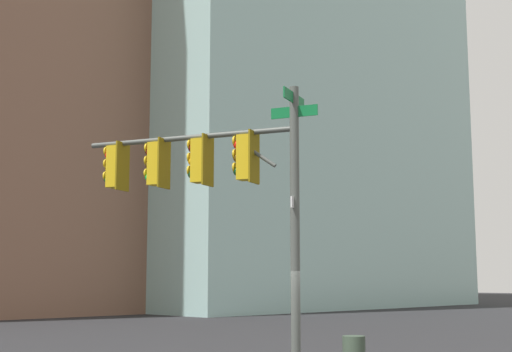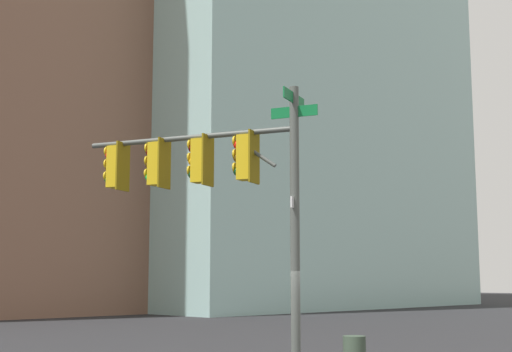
{
  "view_description": "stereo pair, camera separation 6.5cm",
  "coord_description": "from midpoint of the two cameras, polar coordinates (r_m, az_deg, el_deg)",
  "views": [
    {
      "loc": [
        11.85,
        10.61,
        2.35
      ],
      "look_at": [
        0.78,
        -0.51,
        4.56
      ],
      "focal_mm": 50.93,
      "sensor_mm": 36.0,
      "label": 1
    },
    {
      "loc": [
        11.8,
        10.65,
        2.35
      ],
      "look_at": [
        0.78,
        -0.51,
        4.56
      ],
      "focal_mm": 50.93,
      "sensor_mm": 36.0,
      "label": 2
    }
  ],
  "objects": [
    {
      "name": "signal_pole_assembly",
      "position": [
        16.34,
        -3.62,
        -0.06
      ],
      "size": [
        2.59,
        5.38,
        6.47
      ],
      "rotation": [
        0.0,
        0.0,
        5.09
      ],
      "color": "#4C514C",
      "rests_on": "ground_plane"
    },
    {
      "name": "building_brick_midblock",
      "position": [
        70.98,
        -12.44,
        10.54
      ],
      "size": [
        20.54,
        18.88,
        49.46
      ],
      "primitive_type": "cube",
      "color": "#4C3328",
      "rests_on": "ground_plane"
    },
    {
      "name": "building_brick_farside",
      "position": [
        74.87,
        -2.42,
        3.33
      ],
      "size": [
        23.44,
        15.59,
        34.19
      ],
      "primitive_type": "cube",
      "color": "brown",
      "rests_on": "ground_plane"
    }
  ]
}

